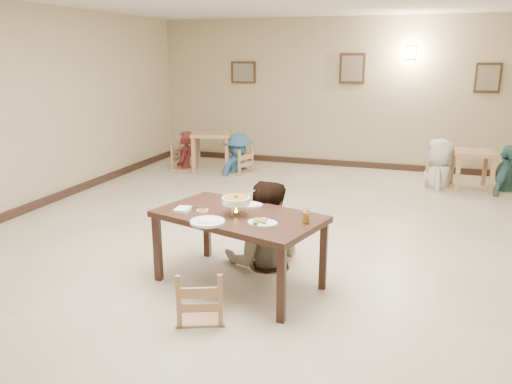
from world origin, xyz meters
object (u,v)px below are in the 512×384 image
(main_table, at_px, (239,221))
(chair_far, at_px, (270,216))
(drink_glass, at_px, (306,216))
(bg_diner_c, at_px, (441,139))
(bg_diner_b, at_px, (238,133))
(bg_diner_d, at_px, (510,145))
(chair_near, at_px, (200,269))
(bg_table_left, at_px, (212,139))
(bg_chair_rr, at_px, (508,161))
(bg_chair_ll, at_px, (185,145))
(bg_chair_rl, at_px, (439,162))
(bg_chair_lr, at_px, (238,149))
(curry_warmer, at_px, (236,201))
(bg_table_right, at_px, (473,158))
(main_diner, at_px, (265,181))
(bg_diner_a, at_px, (185,131))

(main_table, height_order, chair_far, chair_far)
(drink_glass, distance_m, bg_diner_c, 5.04)
(bg_diner_b, bearing_deg, bg_diner_d, -73.82)
(chair_near, xyz_separation_m, bg_diner_b, (-1.64, 5.39, 0.35))
(bg_table_left, bearing_deg, bg_chair_rr, 0.77)
(chair_far, relative_size, bg_diner_c, 0.60)
(bg_chair_ll, bearing_deg, bg_chair_rl, -92.47)
(bg_chair_lr, xyz_separation_m, bg_diner_c, (3.74, 0.13, 0.37))
(curry_warmer, xyz_separation_m, drink_glass, (0.70, -0.02, -0.08))
(bg_chair_lr, distance_m, bg_diner_b, 0.32)
(bg_table_left, xyz_separation_m, bg_chair_ll, (-0.57, -0.05, -0.15))
(chair_far, relative_size, chair_near, 1.14)
(bg_diner_c, bearing_deg, drink_glass, -15.25)
(bg_table_right, bearing_deg, curry_warmer, -117.61)
(bg_chair_lr, bearing_deg, bg_table_left, -73.80)
(main_table, xyz_separation_m, curry_warmer, (-0.01, -0.05, 0.23))
(bg_diner_c, bearing_deg, main_diner, -24.88)
(curry_warmer, height_order, bg_table_right, curry_warmer)
(bg_table_left, relative_size, bg_diner_a, 0.63)
(drink_glass, height_order, bg_diner_d, bg_diner_d)
(chair_near, xyz_separation_m, bg_chair_ll, (-2.78, 5.39, 0.04))
(bg_table_right, relative_size, bg_diner_c, 0.43)
(chair_near, bearing_deg, bg_diner_d, -141.60)
(bg_chair_ll, bearing_deg, bg_diner_d, -92.74)
(curry_warmer, bearing_deg, bg_table_right, 62.39)
(chair_near, height_order, bg_chair_rr, bg_chair_rr)
(main_table, height_order, bg_table_left, bg_table_left)
(bg_table_left, bearing_deg, main_table, -63.94)
(main_diner, bearing_deg, drink_glass, 116.22)
(chair_near, distance_m, bg_diner_c, 5.91)
(main_table, relative_size, bg_chair_ll, 1.84)
(main_diner, bearing_deg, bg_diner_c, -130.37)
(bg_chair_rl, relative_size, bg_diner_d, 0.55)
(bg_chair_rr, height_order, bg_diner_b, bg_diner_b)
(bg_table_right, height_order, bg_chair_lr, bg_chair_lr)
(chair_far, bearing_deg, bg_table_left, 124.42)
(drink_glass, relative_size, bg_diner_c, 0.08)
(chair_near, height_order, bg_table_left, chair_near)
(chair_near, distance_m, main_diner, 1.43)
(main_table, bearing_deg, main_diner, 99.19)
(bg_table_left, bearing_deg, curry_warmer, -64.24)
(bg_diner_d, bearing_deg, bg_table_right, 111.00)
(chair_far, xyz_separation_m, bg_table_left, (-2.42, 4.00, 0.12))
(chair_far, height_order, bg_diner_b, bg_diner_b)
(drink_glass, relative_size, bg_chair_rl, 0.15)
(chair_far, height_order, drink_glass, chair_far)
(bg_diner_c, bearing_deg, bg_diner_d, 89.72)
(bg_chair_rl, height_order, bg_diner_d, bg_diner_d)
(bg_table_right, xyz_separation_m, bg_chair_rl, (-0.54, -0.02, -0.10))
(curry_warmer, xyz_separation_m, bg_diner_a, (-2.87, 4.72, -0.13))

